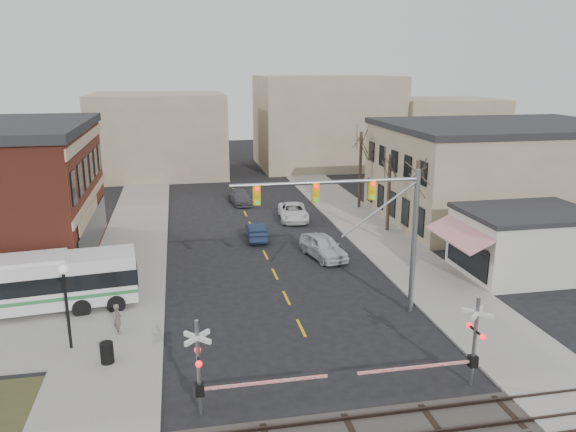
% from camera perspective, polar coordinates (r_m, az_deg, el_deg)
% --- Properties ---
extents(ground, '(160.00, 160.00, 0.00)m').
position_cam_1_polar(ground, '(28.02, 2.25, -13.08)').
color(ground, black).
rests_on(ground, ground).
extents(sidewalk_west, '(5.00, 60.00, 0.12)m').
position_cam_1_polar(sidewalk_west, '(46.09, -15.26, -2.12)').
color(sidewalk_west, gray).
rests_on(sidewalk_west, ground).
extents(sidewalk_east, '(5.00, 60.00, 0.12)m').
position_cam_1_polar(sidewalk_east, '(48.44, 7.74, -0.90)').
color(sidewalk_east, gray).
rests_on(sidewalk_east, ground).
extents(tan_building, '(20.30, 15.30, 8.50)m').
position_cam_1_polar(tan_building, '(52.85, 20.88, 4.25)').
color(tan_building, gray).
rests_on(tan_building, ground).
extents(awning_shop, '(9.74, 6.20, 4.30)m').
position_cam_1_polar(awning_shop, '(39.49, 22.95, -2.45)').
color(awning_shop, beige).
rests_on(awning_shop, ground).
extents(tree_east_a, '(0.28, 0.28, 6.75)m').
position_cam_1_polar(tree_east_a, '(40.73, 12.84, 0.83)').
color(tree_east_a, '#382B21').
rests_on(tree_east_a, sidewalk_east).
extents(tree_east_b, '(0.28, 0.28, 6.30)m').
position_cam_1_polar(tree_east_b, '(46.28, 10.19, 2.35)').
color(tree_east_b, '#382B21').
rests_on(tree_east_b, sidewalk_east).
extents(tree_east_c, '(0.28, 0.28, 7.20)m').
position_cam_1_polar(tree_east_c, '(53.63, 7.34, 4.67)').
color(tree_east_c, '#382B21').
rests_on(tree_east_c, sidewalk_east).
extents(transit_bus, '(12.26, 4.02, 3.10)m').
position_cam_1_polar(transit_bus, '(33.79, -25.45, -6.30)').
color(transit_bus, silver).
rests_on(transit_bus, ground).
extents(traffic_signal_mast, '(9.99, 0.30, 8.00)m').
position_cam_1_polar(traffic_signal_mast, '(29.48, 7.97, 0.22)').
color(traffic_signal_mast, gray).
rests_on(traffic_signal_mast, ground).
extents(rr_crossing_west, '(5.60, 1.36, 4.00)m').
position_cam_1_polar(rr_crossing_west, '(22.48, -7.93, -15.06)').
color(rr_crossing_west, gray).
rests_on(rr_crossing_west, ground).
extents(rr_crossing_east, '(5.60, 1.36, 4.00)m').
position_cam_1_polar(rr_crossing_east, '(25.14, 17.56, -12.24)').
color(rr_crossing_east, gray).
rests_on(rr_crossing_east, ground).
extents(street_lamp, '(0.44, 0.44, 4.20)m').
position_cam_1_polar(street_lamp, '(28.31, -21.72, -6.91)').
color(street_lamp, black).
rests_on(street_lamp, sidewalk_west).
extents(trash_bin, '(0.60, 0.60, 0.98)m').
position_cam_1_polar(trash_bin, '(27.42, -17.91, -13.07)').
color(trash_bin, black).
rests_on(trash_bin, sidewalk_west).
extents(car_a, '(2.94, 5.14, 1.65)m').
position_cam_1_polar(car_a, '(39.92, 3.60, -3.10)').
color(car_a, silver).
rests_on(car_a, ground).
extents(car_b, '(1.60, 4.15, 1.35)m').
position_cam_1_polar(car_b, '(44.08, -3.23, -1.55)').
color(car_b, '#18243C').
rests_on(car_b, ground).
extents(car_c, '(2.90, 5.40, 1.44)m').
position_cam_1_polar(car_c, '(49.67, 0.53, 0.42)').
color(car_c, silver).
rests_on(car_c, ground).
extents(car_d, '(2.30, 4.73, 1.33)m').
position_cam_1_polar(car_d, '(55.83, -4.85, 1.94)').
color(car_d, '#47474D').
rests_on(car_d, ground).
extents(pedestrian_near, '(0.52, 0.66, 1.58)m').
position_cam_1_polar(pedestrian_near, '(29.88, -16.90, -9.95)').
color(pedestrian_near, '#655951').
rests_on(pedestrian_near, sidewalk_west).
extents(pedestrian_far, '(0.99, 1.07, 1.76)m').
position_cam_1_polar(pedestrian_far, '(34.63, -17.35, -6.34)').
color(pedestrian_far, '#35385D').
rests_on(pedestrian_far, sidewalk_west).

